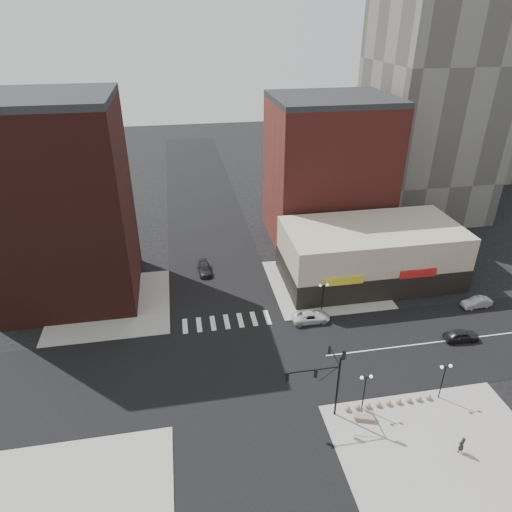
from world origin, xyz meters
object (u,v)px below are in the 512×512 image
object	(u,v)px
street_lamp_se_b	(445,373)
dark_sedan_east	(461,335)
white_suv	(311,317)
dark_sedan_north	(205,269)
silver_sedan	(477,303)
pedestrian	(461,445)
stone_bench	(364,418)
traffic_signal	(327,374)
street_lamp_se_a	(365,384)
street_lamp_ne	(323,291)

from	to	relation	value
street_lamp_se_b	dark_sedan_east	world-z (taller)	street_lamp_se_b
white_suv	dark_sedan_east	bearing A→B (deg)	-112.29
white_suv	dark_sedan_north	world-z (taller)	white_suv
dark_sedan_east	silver_sedan	distance (m)	8.21
white_suv	dark_sedan_east	xyz separation A→B (m)	(16.15, -6.62, 0.03)
dark_sedan_north	pedestrian	xyz separation A→B (m)	(19.31, -34.78, 0.38)
silver_sedan	stone_bench	bearing A→B (deg)	-58.96
traffic_signal	stone_bench	bearing A→B (deg)	-23.94
silver_sedan	dark_sedan_north	xyz separation A→B (m)	(-33.87, 14.93, -0.03)
street_lamp_se_a	street_lamp_se_b	size ratio (longest dim) A/B	1.00
white_suv	stone_bench	distance (m)	15.87
street_lamp_se_a	street_lamp_se_b	xyz separation A→B (m)	(8.00, 0.00, 0.00)
street_lamp_ne	white_suv	distance (m)	3.57
traffic_signal	street_lamp_se_b	size ratio (longest dim) A/B	1.87
street_lamp_se_b	street_lamp_ne	world-z (taller)	same
street_lamp_se_a	dark_sedan_north	size ratio (longest dim) A/B	0.98
street_lamp_se_a	silver_sedan	world-z (taller)	street_lamp_se_a
street_lamp_se_a	white_suv	distance (m)	14.76
street_lamp_se_a	dark_sedan_east	distance (m)	17.38
white_suv	pedestrian	distance (m)	21.93
dark_sedan_north	street_lamp_se_a	bearing A→B (deg)	-68.14
street_lamp_se_b	street_lamp_ne	distance (m)	17.46
street_lamp_se_a	dark_sedan_east	size ratio (longest dim) A/B	1.03
traffic_signal	dark_sedan_east	xyz separation A→B (m)	(19.04, 7.71, -4.28)
white_suv	silver_sedan	size ratio (longest dim) A/B	1.20
silver_sedan	pedestrian	bearing A→B (deg)	-40.40
street_lamp_se_a	stone_bench	bearing A→B (deg)	-103.05
street_lamp_se_b	pedestrian	size ratio (longest dim) A/B	2.36
silver_sedan	dark_sedan_north	bearing A→B (deg)	-117.95
white_suv	silver_sedan	bearing A→B (deg)	-92.06
dark_sedan_east	traffic_signal	bearing A→B (deg)	115.39
traffic_signal	street_lamp_ne	world-z (taller)	traffic_signal
dark_sedan_east	silver_sedan	size ratio (longest dim) A/B	1.02
street_lamp_se_b	stone_bench	xyz separation A→B (m)	(-8.32, -1.36, -2.92)
pedestrian	stone_bench	distance (m)	8.35
silver_sedan	traffic_signal	bearing A→B (deg)	-65.54
silver_sedan	stone_bench	xyz separation A→B (m)	(-21.37, -15.07, -0.28)
traffic_signal	street_lamp_se_a	distance (m)	4.12
pedestrian	stone_bench	world-z (taller)	pedestrian
street_lamp_ne	traffic_signal	bearing A→B (deg)	-106.75
pedestrian	dark_sedan_east	bearing A→B (deg)	-133.93
street_lamp_se_a	traffic_signal	bearing A→B (deg)	177.43
dark_sedan_east	street_lamp_ne	bearing A→B (deg)	63.71
street_lamp_ne	dark_sedan_north	xyz separation A→B (m)	(-13.81, 12.64, -2.67)
white_suv	dark_sedan_north	size ratio (longest dim) A/B	1.11
street_lamp_se_b	white_suv	size ratio (longest dim) A/B	0.88
white_suv	silver_sedan	xyz separation A→B (m)	(21.93, -0.79, -0.01)
traffic_signal	dark_sedan_east	bearing A→B (deg)	22.04
street_lamp_se_a	street_lamp_ne	world-z (taller)	same
street_lamp_se_b	street_lamp_ne	xyz separation A→B (m)	(-7.00, 16.00, 0.00)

